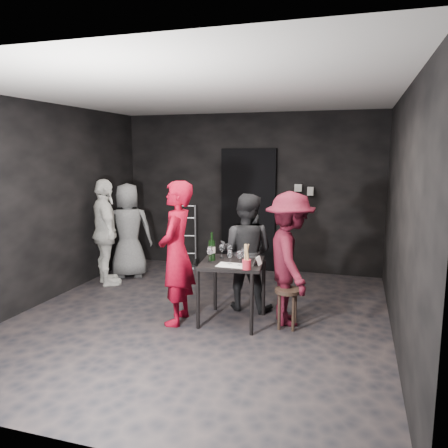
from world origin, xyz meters
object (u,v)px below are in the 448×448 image
(stool, at_px, (288,298))
(woman_black, at_px, (246,251))
(tasting_table, at_px, (232,269))
(wine_bottle, at_px, (212,250))
(bystander_grey, at_px, (128,229))
(breadstick_cup, at_px, (247,257))
(server_red, at_px, (176,243))
(hand_truck, at_px, (186,255))
(bystander_cream, at_px, (105,228))
(man_maroon, at_px, (290,255))

(stool, distance_m, woman_black, 0.90)
(tasting_table, bearing_deg, wine_bottle, -176.76)
(bystander_grey, relative_size, breadstick_cup, 5.22)
(tasting_table, distance_m, server_red, 0.74)
(hand_truck, bearing_deg, woman_black, -61.55)
(bystander_cream, bearing_deg, breadstick_cup, -158.39)
(server_red, relative_size, woman_black, 1.27)
(server_red, height_order, breadstick_cup, server_red)
(wine_bottle, bearing_deg, bystander_cream, 155.96)
(hand_truck, bearing_deg, man_maroon, -56.98)
(hand_truck, distance_m, wine_bottle, 2.68)
(bystander_grey, bearing_deg, woman_black, 133.71)
(hand_truck, distance_m, breadstick_cup, 3.17)
(stool, bearing_deg, tasting_table, -179.68)
(hand_truck, distance_m, server_red, 2.72)
(man_maroon, xyz_separation_m, bystander_grey, (-2.82, 1.21, -0.04))
(bystander_cream, bearing_deg, hand_truck, -72.70)
(server_red, height_order, bystander_cream, server_red)
(tasting_table, distance_m, bystander_grey, 2.57)
(bystander_grey, distance_m, breadstick_cup, 2.94)
(hand_truck, bearing_deg, bystander_grey, -139.51)
(bystander_cream, distance_m, wine_bottle, 2.22)
(stool, distance_m, breadstick_cup, 0.74)
(tasting_table, height_order, breadstick_cup, breadstick_cup)
(woman_black, height_order, bystander_cream, bystander_cream)
(tasting_table, bearing_deg, bystander_cream, 158.65)
(stool, xyz_separation_m, bystander_grey, (-2.83, 1.37, 0.44))
(bystander_cream, relative_size, bystander_grey, 1.12)
(tasting_table, distance_m, breadstick_cup, 0.45)
(hand_truck, bearing_deg, server_red, -83.39)
(bystander_grey, bearing_deg, breadstick_cup, 120.57)
(stool, height_order, bystander_cream, bystander_cream)
(hand_truck, relative_size, bystander_cream, 0.62)
(server_red, relative_size, bystander_grey, 1.22)
(tasting_table, xyz_separation_m, woman_black, (0.04, 0.51, 0.12))
(woman_black, bearing_deg, tasting_table, 89.77)
(tasting_table, bearing_deg, man_maroon, 14.57)
(woman_black, bearing_deg, bystander_cream, -4.99)
(stool, bearing_deg, wine_bottle, -178.89)
(hand_truck, xyz_separation_m, stool, (2.18, -2.26, 0.15))
(bystander_grey, bearing_deg, server_red, 109.39)
(hand_truck, relative_size, tasting_table, 1.49)
(tasting_table, xyz_separation_m, bystander_cream, (-2.28, 0.89, 0.25))
(server_red, bearing_deg, bystander_grey, -141.99)
(stool, height_order, bystander_grey, bystander_grey)
(bystander_cream, bearing_deg, bystander_grey, -57.11)
(man_maroon, xyz_separation_m, breadstick_cup, (-0.41, -0.46, 0.05))
(server_red, bearing_deg, bystander_cream, -129.60)
(server_red, xyz_separation_m, man_maroon, (1.29, 0.37, -0.13))
(server_red, xyz_separation_m, breadstick_cup, (0.88, -0.09, -0.09))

